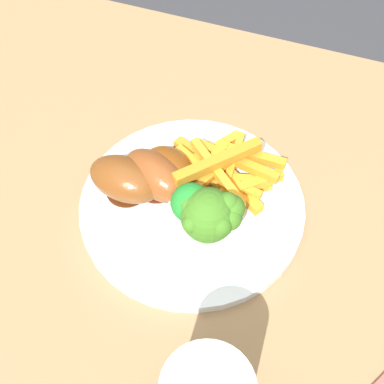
# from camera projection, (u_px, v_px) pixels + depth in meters

# --- Properties ---
(dining_table) EXTENTS (1.00, 0.73, 0.73)m
(dining_table) POSITION_uv_depth(u_px,v_px,m) (154.00, 282.00, 0.67)
(dining_table) COLOR #8E6B47
(dining_table) RESTS_ON ground_plane
(dinner_plate) EXTENTS (0.25, 0.25, 0.01)m
(dinner_plate) POSITION_uv_depth(u_px,v_px,m) (192.00, 206.00, 0.59)
(dinner_plate) COLOR silver
(dinner_plate) RESTS_ON dining_table
(broccoli_floret_front) EXTENTS (0.05, 0.05, 0.06)m
(broccoli_floret_front) POSITION_uv_depth(u_px,v_px,m) (193.00, 205.00, 0.53)
(broccoli_floret_front) COLOR #79B250
(broccoli_floret_front) RESTS_ON dinner_plate
(broccoli_floret_middle) EXTENTS (0.06, 0.06, 0.07)m
(broccoli_floret_middle) POSITION_uv_depth(u_px,v_px,m) (212.00, 215.00, 0.52)
(broccoli_floret_middle) COLOR #8DB447
(broccoli_floret_middle) RESTS_ON dinner_plate
(carrot_fries_pile) EXTENTS (0.13, 0.11, 0.05)m
(carrot_fries_pile) POSITION_uv_depth(u_px,v_px,m) (223.00, 169.00, 0.59)
(carrot_fries_pile) COLOR orange
(carrot_fries_pile) RESTS_ON dinner_plate
(chicken_drumstick_near) EXTENTS (0.13, 0.06, 0.04)m
(chicken_drumstick_near) POSITION_uv_depth(u_px,v_px,m) (129.00, 181.00, 0.58)
(chicken_drumstick_near) COLOR #4C220D
(chicken_drumstick_near) RESTS_ON dinner_plate
(chicken_drumstick_far) EXTENTS (0.14, 0.08, 0.05)m
(chicken_drumstick_far) POSITION_uv_depth(u_px,v_px,m) (159.00, 178.00, 0.58)
(chicken_drumstick_far) COLOR #55240F
(chicken_drumstick_far) RESTS_ON dinner_plate
(chicken_drumstick_extra) EXTENTS (0.11, 0.09, 0.04)m
(chicken_drumstick_extra) POSITION_uv_depth(u_px,v_px,m) (170.00, 174.00, 0.58)
(chicken_drumstick_extra) COLOR #512209
(chicken_drumstick_extra) RESTS_ON dinner_plate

